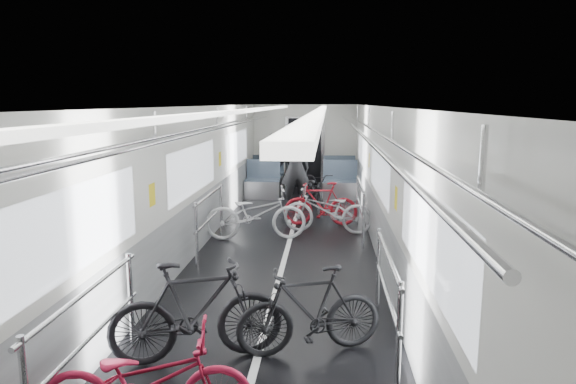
# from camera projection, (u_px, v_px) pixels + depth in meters

# --- Properties ---
(car_shell) EXTENTS (3.02, 14.01, 2.41)m
(car_shell) POSITION_uv_depth(u_px,v_px,m) (293.00, 172.00, 9.90)
(car_shell) COLOR black
(car_shell) RESTS_ON ground
(bike_left_near) EXTENTS (1.63, 0.78, 0.82)m
(bike_left_near) POSITION_uv_depth(u_px,v_px,m) (147.00, 382.00, 3.81)
(bike_left_near) COLOR #BC1739
(bike_left_near) RESTS_ON floor
(bike_left_mid) EXTENTS (1.73, 0.95, 1.00)m
(bike_left_mid) POSITION_uv_depth(u_px,v_px,m) (197.00, 311.00, 4.89)
(bike_left_mid) COLOR black
(bike_left_mid) RESTS_ON floor
(bike_left_far) EXTENTS (1.89, 0.91, 0.95)m
(bike_left_far) POSITION_uv_depth(u_px,v_px,m) (256.00, 214.00, 9.27)
(bike_left_far) COLOR silver
(bike_left_far) RESTS_ON floor
(bike_right_near) EXTENTS (1.53, 0.85, 0.89)m
(bike_right_near) POSITION_uv_depth(u_px,v_px,m) (310.00, 310.00, 5.05)
(bike_right_near) COLOR black
(bike_right_near) RESTS_ON floor
(bike_right_mid) EXTENTS (1.76, 0.80, 0.89)m
(bike_right_mid) POSITION_uv_depth(u_px,v_px,m) (327.00, 210.00, 9.73)
(bike_right_mid) COLOR #A4A3A8
(bike_right_mid) RESTS_ON floor
(bike_right_far) EXTENTS (1.49, 0.47, 0.89)m
(bike_right_far) POSITION_uv_depth(u_px,v_px,m) (321.00, 204.00, 10.33)
(bike_right_far) COLOR maroon
(bike_right_far) RESTS_ON floor
(bike_aisle) EXTENTS (0.97, 1.79, 0.89)m
(bike_aisle) POSITION_uv_depth(u_px,v_px,m) (315.00, 191.00, 11.79)
(bike_aisle) COLOR black
(bike_aisle) RESTS_ON floor
(person_standing) EXTENTS (0.80, 0.65, 1.91)m
(person_standing) POSITION_uv_depth(u_px,v_px,m) (295.00, 168.00, 11.83)
(person_standing) COLOR black
(person_standing) RESTS_ON floor
(person_seated) EXTENTS (0.93, 0.81, 1.63)m
(person_seated) POSITION_uv_depth(u_px,v_px,m) (273.00, 164.00, 13.94)
(person_seated) COLOR #2B272E
(person_seated) RESTS_ON floor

